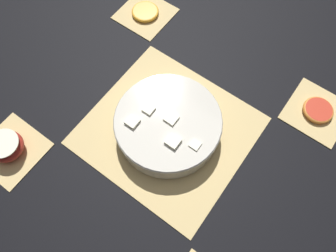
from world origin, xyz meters
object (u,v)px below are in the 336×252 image
(apple_half, at_px, (6,146))
(orange_slice_whole, at_px, (145,12))
(fruit_salad_bowl, at_px, (168,124))
(grapefruit_slice, at_px, (318,110))

(apple_half, bearing_deg, orange_slice_whole, 90.00)
(fruit_salad_bowl, bearing_deg, grapefruit_slice, 43.86)
(fruit_salad_bowl, relative_size, grapefruit_slice, 3.33)
(orange_slice_whole, xyz_separation_m, grapefruit_slice, (0.59, -0.00, 0.00))
(fruit_salad_bowl, height_order, apple_half, fruit_salad_bowl)
(apple_half, relative_size, grapefruit_slice, 1.04)
(grapefruit_slice, bearing_deg, fruit_salad_bowl, -136.14)
(grapefruit_slice, bearing_deg, apple_half, -136.12)
(orange_slice_whole, distance_m, grapefruit_slice, 0.59)
(fruit_salad_bowl, height_order, orange_slice_whole, fruit_salad_bowl)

